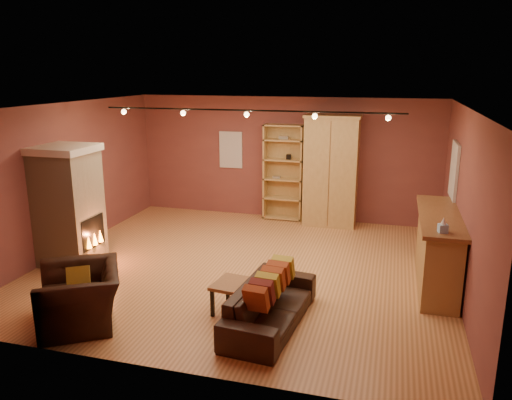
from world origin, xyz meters
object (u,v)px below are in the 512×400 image
(bookcase, at_px, (284,171))
(armchair, at_px, (79,287))
(fireplace, at_px, (69,205))
(bar_counter, at_px, (438,249))
(loveseat, at_px, (271,297))
(coffee_table, at_px, (235,287))
(armoire, at_px, (331,171))

(bookcase, distance_m, armchair, 5.91)
(fireplace, xyz_separation_m, armchair, (1.49, -1.93, -0.54))
(bar_counter, bearing_deg, armchair, -150.47)
(bookcase, xyz_separation_m, bar_counter, (3.19, -2.97, -0.52))
(loveseat, height_order, coffee_table, loveseat)
(bookcase, relative_size, loveseat, 1.09)
(bookcase, xyz_separation_m, loveseat, (0.94, -5.00, -0.71))
(bar_counter, bearing_deg, armoire, 126.93)
(fireplace, height_order, bar_counter, fireplace)
(armoire, distance_m, loveseat, 4.88)
(bar_counter, xyz_separation_m, armchair, (-4.76, -2.69, -0.07))
(bookcase, xyz_separation_m, armchair, (-1.57, -5.66, -0.59))
(armoire, bearing_deg, armchair, -116.03)
(armoire, bearing_deg, coffee_table, -99.06)
(loveseat, distance_m, coffee_table, 0.60)
(armoire, bearing_deg, loveseat, -91.99)
(coffee_table, bearing_deg, loveseat, -20.24)
(bar_counter, distance_m, coffee_table, 3.37)
(bar_counter, distance_m, loveseat, 3.04)
(bar_counter, relative_size, armchair, 1.72)
(loveseat, xyz_separation_m, coffee_table, (-0.57, 0.21, -0.02))
(armoire, xyz_separation_m, loveseat, (-0.17, -4.81, -0.83))
(loveseat, bearing_deg, coffee_table, 75.02)
(bookcase, distance_m, loveseat, 5.14)
(fireplace, distance_m, loveseat, 4.24)
(bookcase, relative_size, coffee_table, 3.34)
(bar_counter, xyz_separation_m, loveseat, (-2.25, -2.03, -0.19))
(fireplace, relative_size, armoire, 0.86)
(loveseat, relative_size, coffee_table, 3.07)
(fireplace, bearing_deg, bar_counter, 6.98)
(loveseat, xyz_separation_m, armchair, (-2.50, -0.66, 0.12))
(armchair, bearing_deg, fireplace, -175.01)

